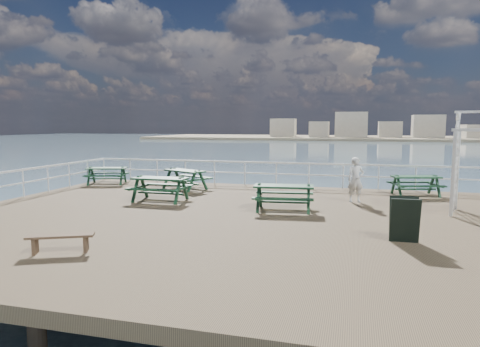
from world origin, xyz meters
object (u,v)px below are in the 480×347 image
object	(u,v)px
picnic_table_a	(107,172)
flat_bench_far	(61,239)
picnic_table_b	(185,175)
picnic_table_c	(416,181)
picnic_table_d	(160,184)
picnic_table_e	(284,192)
person	(356,180)

from	to	relation	value
picnic_table_a	flat_bench_far	size ratio (longest dim) A/B	1.51
picnic_table_b	picnic_table_c	distance (m)	9.45
flat_bench_far	picnic_table_a	bearing A→B (deg)	92.57
picnic_table_c	picnic_table_d	distance (m)	9.87
picnic_table_d	flat_bench_far	bearing A→B (deg)	-83.30
picnic_table_b	picnic_table_d	xyz separation A→B (m)	(0.24, -2.93, 0.02)
picnic_table_e	person	world-z (taller)	person
picnic_table_a	picnic_table_d	xyz separation A→B (m)	(4.38, -3.44, 0.06)
picnic_table_b	flat_bench_far	distance (m)	9.43
picnic_table_b	flat_bench_far	world-z (taller)	picnic_table_b
picnic_table_b	picnic_table_e	distance (m)	6.02
picnic_table_d	picnic_table_e	distance (m)	4.68
picnic_table_a	picnic_table_c	distance (m)	13.55
picnic_table_c	picnic_table_d	xyz separation A→B (m)	(-9.17, -3.65, 0.06)
picnic_table_b	picnic_table_c	bearing A→B (deg)	30.58
picnic_table_b	flat_bench_far	bearing A→B (deg)	-57.87
picnic_table_a	picnic_table_c	size ratio (longest dim) A/B	1.01
picnic_table_a	picnic_table_e	world-z (taller)	picnic_table_e
picnic_table_c	flat_bench_far	size ratio (longest dim) A/B	1.50
picnic_table_b	picnic_table_c	xyz separation A→B (m)	(9.42, 0.72, -0.04)
picnic_table_d	person	xyz separation A→B (m)	(6.89, 1.55, 0.19)
picnic_table_c	person	xyz separation A→B (m)	(-2.28, -2.10, 0.25)
picnic_table_c	picnic_table_d	size ratio (longest dim) A/B	1.06
flat_bench_far	picnic_table_e	bearing A→B (deg)	31.48
picnic_table_b	picnic_table_e	size ratio (longest dim) A/B	1.16
flat_bench_far	picnic_table_b	bearing A→B (deg)	71.18
person	picnic_table_e	bearing A→B (deg)	-154.47
picnic_table_c	picnic_table_e	xyz separation A→B (m)	(-4.53, -4.23, 0.04)
picnic_table_a	person	bearing A→B (deg)	-25.78
picnic_table_b	picnic_table_c	world-z (taller)	picnic_table_b
picnic_table_d	flat_bench_far	size ratio (longest dim) A/B	1.42
picnic_table_c	picnic_table_e	world-z (taller)	picnic_table_e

